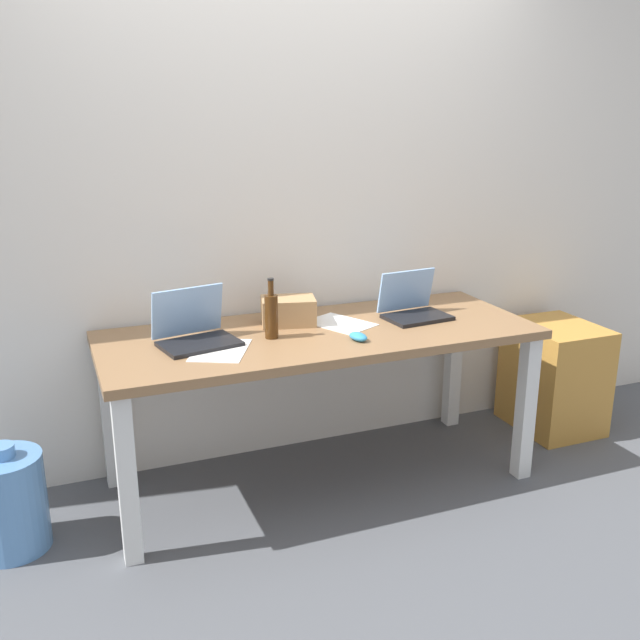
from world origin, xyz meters
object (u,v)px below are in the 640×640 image
at_px(cardboard_box, 288,311).
at_px(water_cooler_jug, 8,502).
at_px(desk, 320,350).
at_px(laptop_left, 195,332).
at_px(filing_cabinet, 554,376).
at_px(laptop_right, 413,308).
at_px(beer_bottle, 271,315).
at_px(computer_mouse, 358,337).

relative_size(cardboard_box, water_cooler_jug, 0.54).
distance_m(desk, water_cooler_jug, 1.42).
height_order(laptop_left, water_cooler_jug, laptop_left).
relative_size(desk, water_cooler_jug, 4.30).
xyz_separation_m(water_cooler_jug, filing_cabinet, (2.75, 0.13, 0.09)).
bearing_deg(filing_cabinet, laptop_left, -178.41).
xyz_separation_m(laptop_right, beer_bottle, (-0.72, -0.05, 0.06)).
bearing_deg(cardboard_box, water_cooler_jug, -170.80).
height_order(computer_mouse, cardboard_box, cardboard_box).
bearing_deg(laptop_left, filing_cabinet, 1.59).
xyz_separation_m(laptop_right, water_cooler_jug, (-1.83, -0.08, -0.59)).
relative_size(laptop_right, filing_cabinet, 0.54).
distance_m(desk, computer_mouse, 0.24).
bearing_deg(water_cooler_jug, laptop_right, 2.64).
height_order(desk, beer_bottle, beer_bottle).
bearing_deg(water_cooler_jug, desk, 2.16).
relative_size(beer_bottle, water_cooler_jug, 0.59).
bearing_deg(laptop_left, computer_mouse, -18.27).
bearing_deg(desk, water_cooler_jug, -177.84).
height_order(desk, filing_cabinet, desk).
height_order(laptop_right, cardboard_box, laptop_right).
height_order(desk, laptop_left, laptop_left).
height_order(laptop_left, filing_cabinet, laptop_left).
xyz_separation_m(desk, filing_cabinet, (1.41, 0.08, -0.36)).
bearing_deg(laptop_right, beer_bottle, -175.99).
xyz_separation_m(beer_bottle, filing_cabinet, (1.64, 0.10, -0.55)).
height_order(beer_bottle, cardboard_box, beer_bottle).
height_order(laptop_right, water_cooler_jug, laptop_right).
relative_size(desk, filing_cabinet, 3.33).
distance_m(laptop_left, filing_cabinet, 2.02).
height_order(laptop_left, cardboard_box, laptop_left).
xyz_separation_m(laptop_left, laptop_right, (1.04, 0.01, -0.00)).
bearing_deg(desk, cardboard_box, 122.31).
height_order(computer_mouse, water_cooler_jug, computer_mouse).
bearing_deg(beer_bottle, laptop_left, 172.04).
bearing_deg(water_cooler_jug, cardboard_box, 9.20).
distance_m(desk, filing_cabinet, 1.45).
distance_m(water_cooler_jug, filing_cabinet, 2.75).
relative_size(water_cooler_jug, filing_cabinet, 0.77).
height_order(cardboard_box, water_cooler_jug, cardboard_box).
xyz_separation_m(desk, laptop_left, (-0.55, 0.03, 0.14)).
bearing_deg(laptop_right, cardboard_box, 168.62).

